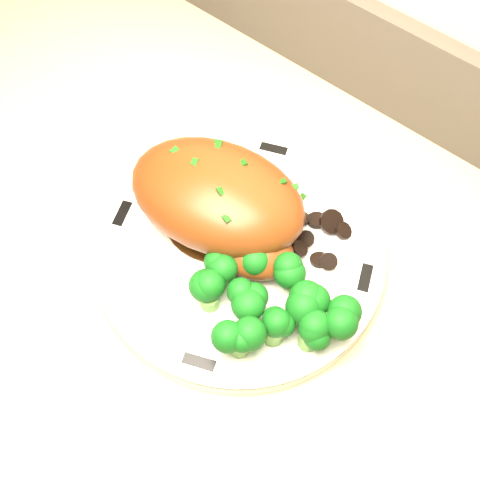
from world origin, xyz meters
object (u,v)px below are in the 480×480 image
Objects in this scene: counter at (295,478)px; chicken_breast at (221,202)px; plate at (240,250)px; broccoli_florets at (269,300)px.

chicken_breast is at bearing 160.78° from counter.
chicken_breast reaches higher than plate.
plate is 1.40× the size of chicken_breast.
counter reaches higher than broccoli_florets.
counter is 7.53× the size of plate.
broccoli_florets is (0.10, -0.05, -0.01)m from chicken_breast.
broccoli_florets is at bearing -29.95° from plate.
plate is (-0.16, 0.06, 0.47)m from counter.
broccoli_florets is at bearing -38.87° from chicken_breast.
counter reaches higher than plate.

